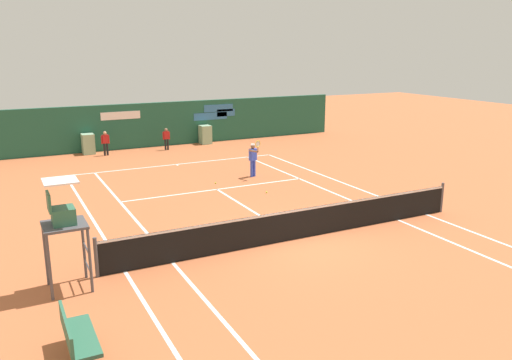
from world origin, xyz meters
TOP-DOWN VIEW (x-y plane):
  - ground_plane at (-0.00, 0.58)m, footprint 80.00×80.00m
  - tennis_net at (0.00, 0.00)m, footprint 12.10×0.10m
  - sponsor_back_wall at (0.01, 16.97)m, footprint 25.00×1.02m
  - umpire_chair at (-6.73, -0.36)m, footprint 1.00×1.00m
  - player_bench at (-6.99, -3.51)m, footprint 0.54×1.58m
  - player_on_baseline at (2.32, 7.68)m, footprint 0.48×0.76m
  - ball_kid_left_post at (-2.69, 15.60)m, footprint 0.44×0.18m
  - ball_kid_right_post at (0.73, 15.60)m, footprint 0.42×0.18m
  - tennis_ball_by_sideline at (1.58, 4.99)m, footprint 0.07×0.07m
  - tennis_ball_near_service_line at (0.30, 7.28)m, footprint 0.07×0.07m

SIDE VIEW (x-z plane):
  - ground_plane at x=0.00m, z-range 0.00..0.01m
  - tennis_ball_by_sideline at x=1.58m, z-range 0.00..0.07m
  - tennis_ball_near_service_line at x=0.30m, z-range 0.00..0.07m
  - player_bench at x=-6.99m, z-range 0.07..0.95m
  - tennis_net at x=0.00m, z-range -0.02..1.05m
  - ball_kid_right_post at x=0.73m, z-range 0.10..1.35m
  - ball_kid_left_post at x=-2.69m, z-range 0.10..1.43m
  - player_on_baseline at x=2.32m, z-range 0.04..1.80m
  - sponsor_back_wall at x=0.01m, z-range -0.04..2.55m
  - umpire_chair at x=-6.73m, z-range 0.40..3.14m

